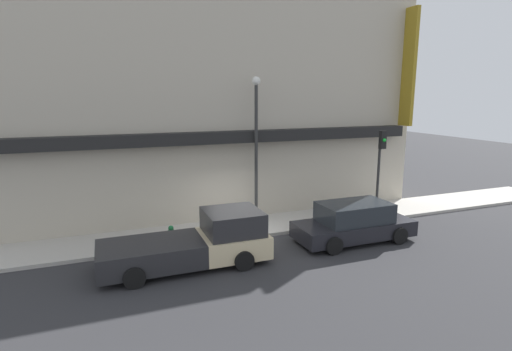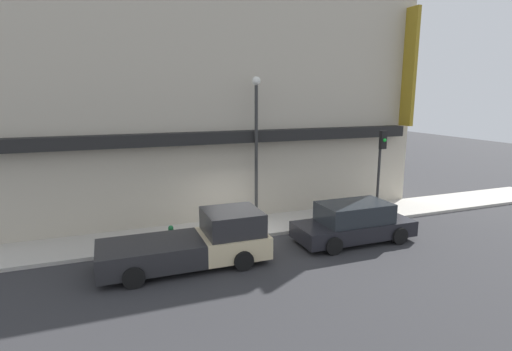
{
  "view_description": "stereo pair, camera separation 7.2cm",
  "coord_description": "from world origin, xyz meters",
  "px_view_note": "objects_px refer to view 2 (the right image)",
  "views": [
    {
      "loc": [
        -4.84,
        -14.0,
        5.59
      ],
      "look_at": [
        0.94,
        1.0,
        2.34
      ],
      "focal_mm": 28.0,
      "sensor_mm": 36.0,
      "label": 1
    },
    {
      "loc": [
        -4.77,
        -14.03,
        5.59
      ],
      "look_at": [
        0.94,
        1.0,
        2.34
      ],
      "focal_mm": 28.0,
      "sensor_mm": 36.0,
      "label": 2
    }
  ],
  "objects_px": {
    "pickup_truck": "(196,243)",
    "traffic_light": "(381,158)",
    "parked_car": "(354,223)",
    "fire_hydrant": "(171,233)",
    "street_lamp": "(256,134)"
  },
  "relations": [
    {
      "from": "pickup_truck",
      "to": "traffic_light",
      "type": "xyz_separation_m",
      "value": [
        8.97,
        2.16,
        2.04
      ]
    },
    {
      "from": "parked_car",
      "to": "street_lamp",
      "type": "height_order",
      "value": "street_lamp"
    },
    {
      "from": "parked_car",
      "to": "traffic_light",
      "type": "bearing_deg",
      "value": 38.02
    },
    {
      "from": "traffic_light",
      "to": "pickup_truck",
      "type": "bearing_deg",
      "value": -166.43
    },
    {
      "from": "fire_hydrant",
      "to": "street_lamp",
      "type": "distance_m",
      "value": 5.37
    },
    {
      "from": "pickup_truck",
      "to": "street_lamp",
      "type": "bearing_deg",
      "value": 44.18
    },
    {
      "from": "pickup_truck",
      "to": "fire_hydrant",
      "type": "height_order",
      "value": "pickup_truck"
    },
    {
      "from": "fire_hydrant",
      "to": "street_lamp",
      "type": "height_order",
      "value": "street_lamp"
    },
    {
      "from": "fire_hydrant",
      "to": "traffic_light",
      "type": "bearing_deg",
      "value": 0.07
    },
    {
      "from": "parked_car",
      "to": "traffic_light",
      "type": "relative_size",
      "value": 1.2
    },
    {
      "from": "pickup_truck",
      "to": "parked_car",
      "type": "height_order",
      "value": "pickup_truck"
    },
    {
      "from": "pickup_truck",
      "to": "street_lamp",
      "type": "xyz_separation_m",
      "value": [
        3.39,
        3.29,
        3.2
      ]
    },
    {
      "from": "pickup_truck",
      "to": "traffic_light",
      "type": "bearing_deg",
      "value": 13.57
    },
    {
      "from": "pickup_truck",
      "to": "parked_car",
      "type": "xyz_separation_m",
      "value": [
        6.18,
        0.0,
        -0.02
      ]
    },
    {
      "from": "pickup_truck",
      "to": "traffic_light",
      "type": "distance_m",
      "value": 9.45
    }
  ]
}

